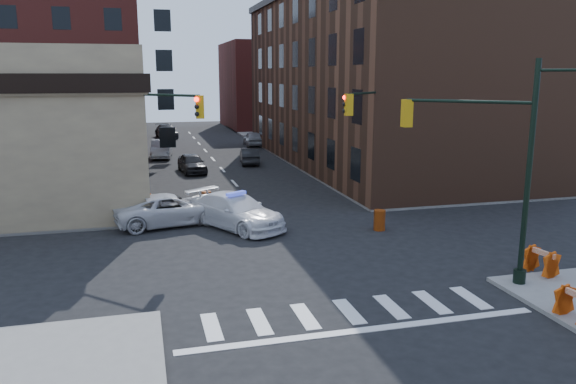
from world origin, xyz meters
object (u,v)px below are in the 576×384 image
parked_car_wnear (192,163)px  barrel_road (379,220)px  pedestrian_a (91,202)px  police_car (236,211)px  pickup (171,209)px  parked_car_wfar (161,149)px  parked_car_enear (249,156)px  pedestrian_b (10,214)px  barricade_se_a (541,262)px  barrel_bank (207,200)px  barricade_nw_a (141,204)px

parked_car_wnear → barrel_road: (7.46, -19.20, -0.24)m
parked_car_wnear → pedestrian_a: pedestrian_a is taller
police_car → parked_car_wnear: bearing=61.1°
pickup → parked_car_wfar: size_ratio=1.16×
barrel_road → parked_car_wnear: bearing=111.2°
police_car → parked_car_enear: 20.52m
pedestrian_a → parked_car_enear: bearing=100.0°
parked_car_wfar → parked_car_enear: (7.18, -5.70, -0.12)m
parked_car_enear → pedestrian_a: pedestrian_a is taller
pedestrian_b → barricade_se_a: size_ratio=1.34×
police_car → barrel_bank: size_ratio=5.90×
parked_car_wfar → pedestrian_b: (-8.15, -24.06, 0.19)m
parked_car_enear → pedestrian_a: 21.00m
police_car → barricade_se_a: 14.22m
parked_car_enear → barrel_road: 22.44m
police_car → barricade_nw_a: size_ratio=4.32×
parked_car_enear → barricade_nw_a: bearing=67.4°
barricade_se_a → pedestrian_b: bearing=52.6°
barrel_road → barricade_nw_a: bearing=152.5°
pedestrian_a → pedestrian_b: (-3.67, -0.89, -0.15)m
parked_car_wnear → parked_car_wfar: bearing=96.4°
parked_car_enear → barricade_se_a: size_ratio=3.31×
pedestrian_a → barricade_nw_a: bearing=68.1°
pickup → barrel_road: pickup is taller
parked_car_wnear → pedestrian_a: 15.73m
parked_car_wfar → parked_car_enear: size_ratio=1.18×
pedestrian_a → barrel_road: pedestrian_a is taller
pedestrian_a → barrel_bank: pedestrian_a is taller
parked_car_wfar → barrel_road: bearing=-65.3°
pickup → parked_car_wfar: bearing=-12.3°
police_car → barrel_bank: (-0.93, 4.57, -0.35)m
police_car → pedestrian_a: bearing=129.3°
pedestrian_a → pickup: bearing=28.3°
parked_car_enear → barricade_se_a: bearing=107.1°
barricade_nw_a → barrel_road: bearing=-41.1°
pedestrian_b → barrel_bank: 10.26m
pickup → parked_car_wnear: 15.63m
parked_car_wfar → barrel_bank: size_ratio=5.00×
parked_car_wfar → barrel_road: (9.44, -28.03, -0.31)m
parked_car_enear → pedestrian_b: 23.92m
pedestrian_b → barrel_bank: (9.83, 2.92, -0.51)m
pedestrian_b → barricade_se_a: (20.81, -11.70, -0.38)m
parked_car_wnear → parked_car_enear: (5.21, 3.13, -0.06)m
barrel_road → barrel_bank: 10.38m
parked_car_wnear → barricade_se_a: parked_car_wnear is taller
pedestrian_a → barrel_road: size_ratio=1.96×
barrel_road → parked_car_wfar: bearing=108.6°
parked_car_enear → pedestrian_a: (-11.66, -17.47, 0.46)m
pickup → pedestrian_b: (-7.63, 0.20, 0.21)m
pedestrian_b → barricade_nw_a: (6.13, 2.00, -0.35)m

